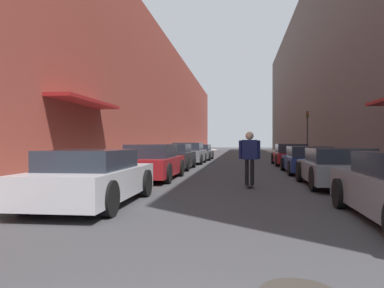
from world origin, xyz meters
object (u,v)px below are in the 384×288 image
Objects in this scene: parked_car_left_0 at (93,178)px; parked_car_left_2 at (174,157)px; parked_car_left_4 at (199,152)px; skateboarder at (250,153)px; parked_car_left_3 at (188,154)px; parked_car_right_1 at (337,168)px; parked_car_right_2 at (308,160)px; traffic_light at (307,130)px; parked_car_right_3 at (290,155)px; parked_car_left_1 at (153,162)px.

parked_car_left_0 is 1.03× the size of parked_car_left_2.
skateboarder is at bearing -78.81° from parked_car_left_4.
parked_car_left_3 is (-0.11, 16.28, 0.05)m from parked_car_left_0.
parked_car_right_1 is 5.11m from parked_car_right_2.
parked_car_left_2 is at bearing -135.56° from traffic_light.
parked_car_right_2 is 6.09m from parked_car_right_3.
parked_car_left_3 is at bearing 106.24° from skateboarder.
parked_car_left_0 is at bearing -133.57° from skateboarder.
parked_car_left_1 is (0.01, 5.71, 0.03)m from parked_car_left_0.
parked_car_left_3 is at bearing -161.91° from traffic_light.
parked_car_right_1 is 1.24× the size of traffic_light.
parked_car_left_1 is at bearing -120.87° from traffic_light.
parked_car_right_2 is at bearing -47.28° from parked_car_left_3.
parked_car_left_2 is (-0.13, 5.33, -0.00)m from parked_car_left_1.
parked_car_left_3 is at bearing 89.96° from parked_car_left_2.
parked_car_left_0 is 16.28m from parked_car_left_3.
parked_car_left_3 is 0.96× the size of parked_car_right_1.
parked_car_left_1 is at bearing 150.62° from skateboarder.
parked_car_right_3 is at bearing 67.81° from parked_car_left_0.
parked_car_right_2 is (6.28, 9.36, -0.01)m from parked_car_left_0.
traffic_light is at bearing 67.32° from parked_car_left_0.
parked_car_right_3 is at bearing -114.82° from traffic_light.
parked_car_left_0 is 7.57m from parked_car_right_1.
parked_car_right_3 is 2.67× the size of skateboarder.
parked_car_right_2 is at bearing -62.92° from parked_car_left_4.
parked_car_left_1 is at bearing -89.96° from parked_car_left_4.
parked_car_left_1 is 0.98× the size of parked_car_right_2.
skateboarder reaches higher than parked_car_right_3.
parked_car_left_2 reaches higher than parked_car_left_4.
parked_car_right_3 is at bearing -44.49° from parked_car_left_4.
skateboarder is at bearing -106.00° from traffic_light.
parked_car_left_4 reaches higher than parked_car_right_1.
parked_car_left_0 is 0.97× the size of parked_car_left_1.
parked_car_right_2 is (6.40, -1.68, -0.05)m from parked_car_left_2.
parked_car_left_0 is 5.71m from parked_car_left_1.
parked_car_left_3 is 8.57m from traffic_light.
parked_car_left_1 is 15.92m from parked_car_left_4.
traffic_light is (7.89, -2.74, 1.65)m from parked_car_left_4.
skateboarder is 0.50× the size of traffic_light.
skateboarder is at bearing 46.43° from parked_car_left_0.
parked_car_left_1 is 15.44m from traffic_light.
parked_car_left_2 is 0.91× the size of parked_car_right_3.
parked_car_left_1 is 1.05× the size of parked_car_right_1.
parked_car_right_3 is (6.42, 4.41, -0.01)m from parked_car_left_2.
parked_car_left_0 reaches higher than parked_car_right_2.
parked_car_left_0 is 1.02× the size of parked_car_right_1.
parked_car_right_1 is 14.83m from traffic_light.
parked_car_left_1 is 0.97× the size of parked_car_right_3.
skateboarder is (3.66, -7.31, 0.42)m from parked_car_left_2.
parked_car_right_2 is 9.81m from traffic_light.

